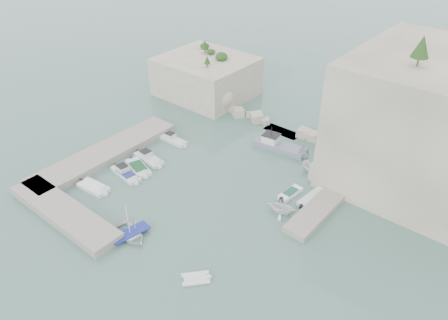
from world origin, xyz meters
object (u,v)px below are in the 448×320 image
Objects in this scene: inflatable_dinghy at (196,280)px; tender_east_a at (281,212)px; rowboat at (130,236)px; motorboat_c at (139,169)px; motorboat_a at (174,142)px; motorboat_e at (94,189)px; motorboat_d at (126,176)px; tender_east_d at (313,174)px; tender_east_c at (313,200)px; work_boat at (280,149)px; motorboat_b at (149,160)px; tender_east_b at (290,195)px.

inflatable_dinghy is 14.61m from tender_east_a.
motorboat_c is at bearing 55.34° from rowboat.
motorboat_a is 1.06× the size of motorboat_e.
tender_east_d is (19.70, 16.95, 0.00)m from motorboat_d.
work_boat is (-10.05, 7.64, 0.00)m from tender_east_c.
motorboat_b and motorboat_d have the same top height.
motorboat_d is (-0.14, -2.13, 0.00)m from motorboat_c.
inflatable_dinghy is 0.84× the size of tender_east_a.
inflatable_dinghy is at bearing 160.40° from tender_east_a.
tender_east_d reaches higher than tender_east_c.
work_boat is (13.49, 24.13, 0.00)m from motorboat_e.
tender_east_a reaches higher than tender_east_c.
motorboat_d is at bearing -75.99° from motorboat_c.
motorboat_b reaches higher than rowboat.
work_boat reaches higher than tender_east_c.
motorboat_a is 15.35m from motorboat_e.
motorboat_c and tender_east_c have the same top height.
motorboat_b is at bearing 112.23° from tender_east_b.
motorboat_e is at bearing 102.40° from tender_east_a.
tender_east_a reaches higher than tender_east_b.
motorboat_b is 23.58m from tender_east_d.
rowboat is at bearing 151.46° from tender_east_c.
tender_east_a is at bearing 12.58° from motorboat_b.
motorboat_c is 1.75× the size of inflatable_dinghy.
inflatable_dinghy is 0.35× the size of work_boat.
tender_east_b is 0.46× the size of work_boat.
inflatable_dinghy is 27.88m from work_boat.
tender_east_c is at bearing 41.08° from motorboat_c.
motorboat_a is 28.02m from inflatable_dinghy.
work_boat reaches higher than motorboat_b.
motorboat_b is at bearing 50.36° from rowboat.
tender_east_d is (20.62, 21.65, 0.00)m from motorboat_e.
motorboat_a is at bearing 122.06° from tender_east_d.
tender_east_d is at bearing 37.33° from motorboat_b.
inflatable_dinghy is 24.39m from tender_east_d.
motorboat_d is at bearing -83.42° from motorboat_a.
work_boat is at bearing 17.99° from tender_east_a.
inflatable_dinghy is at bearing -79.40° from rowboat.
tender_east_b is at bearing 41.62° from motorboat_c.
motorboat_a is at bearing -155.14° from work_boat.
rowboat is (10.70, -2.79, 0.00)m from motorboat_e.
work_boat reaches higher than motorboat_e.
tender_east_a reaches higher than motorboat_d.
motorboat_a is 1.65× the size of inflatable_dinghy.
inflatable_dinghy is at bearing -12.37° from motorboat_e.
motorboat_e is (-0.52, -9.32, 0.00)m from motorboat_b.
motorboat_c is at bearing 94.12° from motorboat_d.
tender_east_a is (20.74, 5.01, 0.00)m from motorboat_c.
tender_east_c is (22.62, 11.79, 0.00)m from motorboat_d.
inflatable_dinghy is at bearing 177.33° from tender_east_c.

